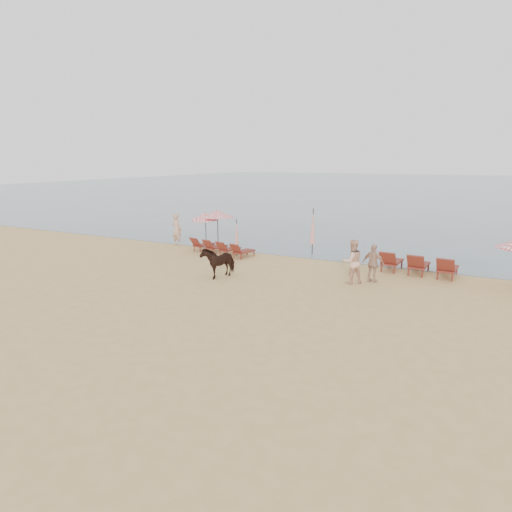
{
  "coord_description": "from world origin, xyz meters",
  "views": [
    {
      "loc": [
        7.96,
        -10.81,
        5.11
      ],
      "look_at": [
        0.0,
        5.0,
        1.1
      ],
      "focal_mm": 30.0,
      "sensor_mm": 36.0,
      "label": 1
    }
  ],
  "objects_px": {
    "umbrella_open_left_b": "(205,216)",
    "beachgoer_left": "(177,229)",
    "lounger_cluster_right": "(418,264)",
    "umbrella_open_left_a": "(218,214)",
    "lounger_cluster_left": "(221,247)",
    "umbrella_closed_right": "(313,226)",
    "cow": "(219,261)",
    "beachgoer_right_a": "(352,262)",
    "beachgoer_right_b": "(373,263)",
    "umbrella_closed_left": "(237,234)"
  },
  "relations": [
    {
      "from": "umbrella_open_left_b",
      "to": "beachgoer_left",
      "type": "relative_size",
      "value": 1.1
    },
    {
      "from": "lounger_cluster_right",
      "to": "umbrella_open_left_a",
      "type": "distance_m",
      "value": 11.61
    },
    {
      "from": "lounger_cluster_left",
      "to": "lounger_cluster_right",
      "type": "xyz_separation_m",
      "value": [
        10.21,
        0.36,
        0.09
      ]
    },
    {
      "from": "umbrella_closed_right",
      "to": "cow",
      "type": "distance_m",
      "value": 6.55
    },
    {
      "from": "umbrella_open_left_a",
      "to": "cow",
      "type": "distance_m",
      "value": 6.82
    },
    {
      "from": "umbrella_open_left_b",
      "to": "beachgoer_right_a",
      "type": "height_order",
      "value": "umbrella_open_left_b"
    },
    {
      "from": "umbrella_open_left_a",
      "to": "umbrella_closed_right",
      "type": "relative_size",
      "value": 0.87
    },
    {
      "from": "beachgoer_right_b",
      "to": "umbrella_closed_right",
      "type": "bearing_deg",
      "value": -31.13
    },
    {
      "from": "lounger_cluster_left",
      "to": "umbrella_open_left_b",
      "type": "xyz_separation_m",
      "value": [
        -1.83,
        1.32,
        1.47
      ]
    },
    {
      "from": "cow",
      "to": "lounger_cluster_right",
      "type": "bearing_deg",
      "value": 43.63
    },
    {
      "from": "umbrella_closed_right",
      "to": "beachgoer_right_a",
      "type": "xyz_separation_m",
      "value": [
        3.31,
        -4.47,
        -0.63
      ]
    },
    {
      "from": "umbrella_open_left_a",
      "to": "lounger_cluster_left",
      "type": "bearing_deg",
      "value": -64.13
    },
    {
      "from": "lounger_cluster_right",
      "to": "umbrella_closed_left",
      "type": "height_order",
      "value": "umbrella_closed_left"
    },
    {
      "from": "umbrella_open_left_b",
      "to": "beachgoer_right_a",
      "type": "distance_m",
      "value": 10.42
    },
    {
      "from": "lounger_cluster_left",
      "to": "beachgoer_right_b",
      "type": "xyz_separation_m",
      "value": [
        8.65,
        -1.83,
        0.43
      ]
    },
    {
      "from": "umbrella_closed_left",
      "to": "cow",
      "type": "distance_m",
      "value": 4.08
    },
    {
      "from": "beachgoer_right_a",
      "to": "lounger_cluster_left",
      "type": "bearing_deg",
      "value": -57.7
    },
    {
      "from": "lounger_cluster_right",
      "to": "cow",
      "type": "relative_size",
      "value": 2.04
    },
    {
      "from": "umbrella_closed_right",
      "to": "umbrella_open_left_a",
      "type": "bearing_deg",
      "value": -176.06
    },
    {
      "from": "umbrella_open_left_b",
      "to": "umbrella_closed_left",
      "type": "distance_m",
      "value": 3.32
    },
    {
      "from": "beachgoer_right_a",
      "to": "beachgoer_right_b",
      "type": "bearing_deg",
      "value": 173.57
    },
    {
      "from": "umbrella_closed_right",
      "to": "cow",
      "type": "xyz_separation_m",
      "value": [
        -2.25,
        -6.08,
        -0.88
      ]
    },
    {
      "from": "umbrella_open_left_a",
      "to": "umbrella_open_left_b",
      "type": "bearing_deg",
      "value": -157.52
    },
    {
      "from": "lounger_cluster_left",
      "to": "umbrella_open_left_a",
      "type": "relative_size",
      "value": 1.71
    },
    {
      "from": "umbrella_closed_left",
      "to": "lounger_cluster_left",
      "type": "bearing_deg",
      "value": 172.9
    },
    {
      "from": "umbrella_open_left_b",
      "to": "cow",
      "type": "bearing_deg",
      "value": -28.68
    },
    {
      "from": "umbrella_closed_left",
      "to": "cow",
      "type": "height_order",
      "value": "umbrella_closed_left"
    },
    {
      "from": "umbrella_open_left_a",
      "to": "beachgoer_right_b",
      "type": "xyz_separation_m",
      "value": [
        9.87,
        -3.54,
        -1.16
      ]
    },
    {
      "from": "lounger_cluster_left",
      "to": "beachgoer_right_a",
      "type": "xyz_separation_m",
      "value": [
        7.88,
        -2.37,
        0.54
      ]
    },
    {
      "from": "lounger_cluster_right",
      "to": "beachgoer_right_a",
      "type": "relative_size",
      "value": 1.77
    },
    {
      "from": "cow",
      "to": "lounger_cluster_left",
      "type": "bearing_deg",
      "value": 135.02
    },
    {
      "from": "umbrella_closed_right",
      "to": "beachgoer_left",
      "type": "xyz_separation_m",
      "value": [
        -8.2,
        -1.18,
        -0.59
      ]
    },
    {
      "from": "umbrella_open_left_b",
      "to": "umbrella_closed_left",
      "type": "height_order",
      "value": "umbrella_open_left_b"
    },
    {
      "from": "umbrella_closed_right",
      "to": "beachgoer_right_b",
      "type": "bearing_deg",
      "value": -43.94
    },
    {
      "from": "cow",
      "to": "beachgoer_right_b",
      "type": "xyz_separation_m",
      "value": [
        6.33,
        2.15,
        0.14
      ]
    },
    {
      "from": "lounger_cluster_right",
      "to": "beachgoer_left",
      "type": "bearing_deg",
      "value": -177.12
    },
    {
      "from": "umbrella_open_left_a",
      "to": "beachgoer_right_a",
      "type": "xyz_separation_m",
      "value": [
        9.1,
        -4.07,
        -1.05
      ]
    },
    {
      "from": "lounger_cluster_left",
      "to": "cow",
      "type": "height_order",
      "value": "cow"
    },
    {
      "from": "beachgoer_left",
      "to": "beachgoer_right_a",
      "type": "relative_size",
      "value": 1.05
    },
    {
      "from": "beachgoer_right_a",
      "to": "beachgoer_right_b",
      "type": "relative_size",
      "value": 1.14
    },
    {
      "from": "cow",
      "to": "beachgoer_left",
      "type": "bearing_deg",
      "value": 155.37
    },
    {
      "from": "lounger_cluster_left",
      "to": "umbrella_open_left_a",
      "type": "xyz_separation_m",
      "value": [
        -1.22,
        1.71,
        1.6
      ]
    },
    {
      "from": "beachgoer_left",
      "to": "umbrella_open_left_b",
      "type": "bearing_deg",
      "value": -157.99
    },
    {
      "from": "umbrella_open_left_b",
      "to": "beachgoer_right_a",
      "type": "relative_size",
      "value": 1.15
    },
    {
      "from": "lounger_cluster_left",
      "to": "beachgoer_right_b",
      "type": "bearing_deg",
      "value": -1.13
    },
    {
      "from": "lounger_cluster_left",
      "to": "umbrella_closed_right",
      "type": "xyz_separation_m",
      "value": [
        4.56,
        2.1,
        1.18
      ]
    },
    {
      "from": "umbrella_open_left_b",
      "to": "beachgoer_right_b",
      "type": "relative_size",
      "value": 1.31
    },
    {
      "from": "lounger_cluster_left",
      "to": "lounger_cluster_right",
      "type": "bearing_deg",
      "value": 12.87
    },
    {
      "from": "lounger_cluster_right",
      "to": "beachgoer_left",
      "type": "relative_size",
      "value": 1.69
    },
    {
      "from": "umbrella_closed_right",
      "to": "beachgoer_right_a",
      "type": "relative_size",
      "value": 1.36
    }
  ]
}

